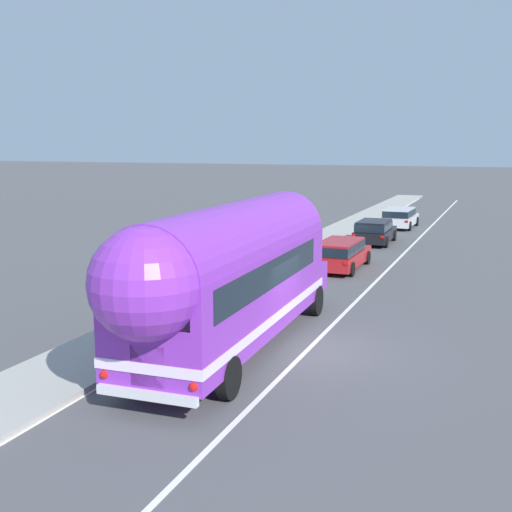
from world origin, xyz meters
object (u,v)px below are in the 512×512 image
(car_second, at_px, (374,230))
(painted_bus, at_px, (229,272))
(car_lead, at_px, (340,253))
(car_third, at_px, (400,216))

(car_second, bearing_deg, painted_bus, -89.36)
(car_lead, distance_m, car_third, 15.94)
(car_lead, bearing_deg, painted_bus, -89.31)
(painted_bus, xyz_separation_m, car_third, (-0.03, 28.90, -1.51))
(car_third, bearing_deg, painted_bus, -89.95)
(car_lead, bearing_deg, car_second, 90.55)
(painted_bus, relative_size, car_lead, 2.67)
(car_second, distance_m, car_third, 7.67)
(car_lead, distance_m, car_second, 8.27)
(painted_bus, height_order, car_lead, painted_bus)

